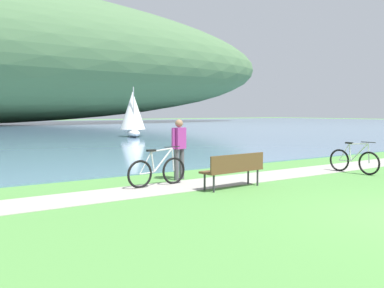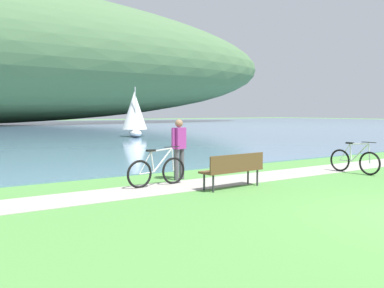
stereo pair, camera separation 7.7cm
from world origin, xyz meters
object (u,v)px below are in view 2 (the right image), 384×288
object	(u,v)px
person_at_shoreline	(179,145)
bicycle_leaning_near_bench	(354,161)
park_bench_near_camera	(234,168)
bicycle_beside_path	(157,171)
sailboat_toward_hillside	(135,113)

from	to	relation	value
person_at_shoreline	bicycle_leaning_near_bench	bearing A→B (deg)	-21.51
park_bench_near_camera	bicycle_beside_path	size ratio (longest dim) A/B	1.03
bicycle_leaning_near_bench	bicycle_beside_path	xyz separation A→B (m)	(-6.27, 1.47, 0.00)
park_bench_near_camera	sailboat_toward_hillside	xyz separation A→B (m)	(8.09, 21.18, 1.27)
person_at_shoreline	bicycle_beside_path	bearing A→B (deg)	-151.10
bicycle_leaning_near_bench	person_at_shoreline	xyz separation A→B (m)	(-5.22, 2.06, 0.58)
sailboat_toward_hillside	park_bench_near_camera	bearing A→B (deg)	-110.91
bicycle_leaning_near_bench	person_at_shoreline	bearing A→B (deg)	158.49
person_at_shoreline	sailboat_toward_hillside	world-z (taller)	sailboat_toward_hillside
bicycle_leaning_near_bench	sailboat_toward_hillside	distance (m)	21.55
sailboat_toward_hillside	bicycle_beside_path	bearing A→B (deg)	-115.66
park_bench_near_camera	bicycle_beside_path	xyz separation A→B (m)	(-1.42, 1.39, -0.12)
person_at_shoreline	sailboat_toward_hillside	size ratio (longest dim) A/B	0.46
bicycle_leaning_near_bench	sailboat_toward_hillside	bearing A→B (deg)	81.35
park_bench_near_camera	bicycle_beside_path	bearing A→B (deg)	135.62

